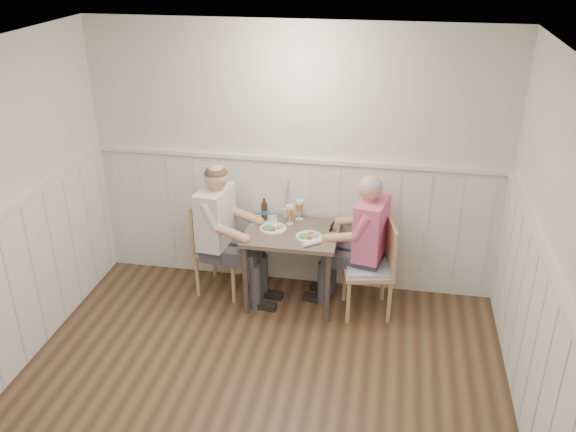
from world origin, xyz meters
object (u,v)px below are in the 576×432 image
object	(u,v)px
chair_right	(374,265)
man_in_pink	(365,253)
diner_cream	(221,243)
dining_table	(292,241)
chair_left	(217,243)
grass_vase	(285,200)
beer_bottle	(264,211)

from	to	relation	value
chair_right	man_in_pink	distance (m)	0.14
diner_cream	man_in_pink	bearing A→B (deg)	3.02
dining_table	man_in_pink	size ratio (longest dim) A/B	0.63
diner_cream	chair_left	bearing A→B (deg)	123.28
chair_left	diner_cream	xyz separation A→B (m)	(0.08, -0.13, 0.07)
dining_table	man_in_pink	distance (m)	0.69
chair_right	grass_vase	size ratio (longest dim) A/B	2.37
man_in_pink	beer_bottle	xyz separation A→B (m)	(-0.99, 0.17, 0.28)
chair_left	man_in_pink	world-z (taller)	man_in_pink
man_in_pink	diner_cream	bearing A→B (deg)	-176.98
grass_vase	man_in_pink	bearing A→B (deg)	-19.65
diner_cream	grass_vase	bearing A→B (deg)	32.81
dining_table	beer_bottle	bearing A→B (deg)	147.58
dining_table	chair_right	world-z (taller)	chair_right
diner_cream	dining_table	bearing A→B (deg)	4.25
diner_cream	beer_bottle	xyz separation A→B (m)	(0.38, 0.24, 0.26)
chair_left	man_in_pink	bearing A→B (deg)	-2.21
dining_table	chair_left	bearing A→B (deg)	174.18
chair_left	grass_vase	xyz separation A→B (m)	(0.64, 0.23, 0.41)
dining_table	grass_vase	distance (m)	0.43
diner_cream	grass_vase	size ratio (longest dim) A/B	3.59
chair_right	chair_left	world-z (taller)	chair_left
dining_table	man_in_pink	xyz separation A→B (m)	(0.69, 0.02, -0.07)
man_in_pink	grass_vase	world-z (taller)	man_in_pink
dining_table	chair_left	world-z (taller)	chair_left
chair_right	chair_left	bearing A→B (deg)	175.07
chair_left	grass_vase	bearing A→B (deg)	19.86
beer_bottle	grass_vase	distance (m)	0.23
dining_table	chair_left	size ratio (longest dim) A/B	0.91
dining_table	man_in_pink	bearing A→B (deg)	1.82
chair_right	grass_vase	distance (m)	1.06
chair_right	grass_vase	world-z (taller)	grass_vase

